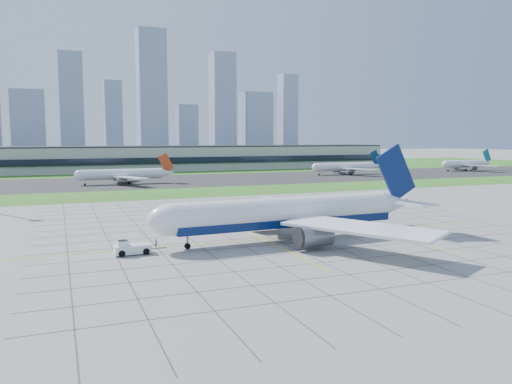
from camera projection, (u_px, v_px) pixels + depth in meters
The scene contains 14 objects.
ground at pixel (301, 234), 109.12m from camera, with size 1400.00×1400.00×0.00m, color #999994.
grass_median at pixel (196, 192), 192.27m from camera, with size 700.00×35.00×0.04m, color #38671D.
asphalt_taxiway at pixel (167, 181), 243.08m from camera, with size 700.00×75.00×0.04m, color #383838.
grass_far at pixel (134, 168), 344.71m from camera, with size 700.00×145.00×0.04m, color #38671D.
apron_markings at pixel (282, 225), 119.52m from camera, with size 120.00×130.00×0.03m.
terminal at pixel (200, 157), 335.33m from camera, with size 260.00×43.00×15.80m.
city_skyline at pixel (93, 105), 579.97m from camera, with size 523.00×32.40×160.00m.
airliner at pixel (289, 214), 102.49m from camera, with size 62.35×63.08×19.61m.
pushback_tug at pixel (131, 248), 89.81m from camera, with size 9.49×3.57×2.62m.
crew_near at pixel (156, 243), 95.42m from camera, with size 0.59×0.39×1.63m, color black.
crew_far at pixel (436, 234), 104.35m from camera, with size 0.76×0.60×1.57m, color black.
distant_jet_1 at pixel (123, 174), 226.66m from camera, with size 41.95×42.66×14.08m.
distant_jet_2 at pixel (346, 167), 286.35m from camera, with size 43.14×42.66×14.08m.
distant_jet_3 at pixel (466, 164), 318.83m from camera, with size 37.32×42.66×14.08m.
Camera 1 is at (-48.94, -96.22, 20.88)m, focal length 35.00 mm.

